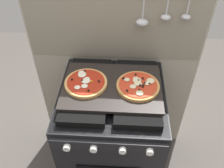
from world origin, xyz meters
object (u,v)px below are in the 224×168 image
at_px(baking_tray, 112,86).
at_px(pizza_left, 86,83).
at_px(stove, 112,136).
at_px(pizza_right, 138,85).

height_order(baking_tray, pizza_left, pizza_left).
height_order(stove, pizza_left, pizza_left).
bearing_deg(baking_tray, stove, -90.00).
bearing_deg(stove, baking_tray, 90.00).
height_order(stove, pizza_right, pizza_right).
relative_size(stove, baking_tray, 1.67).
xyz_separation_m(stove, pizza_left, (-0.14, -0.00, 0.48)).
bearing_deg(pizza_left, baking_tray, 1.07).
relative_size(pizza_left, pizza_right, 1.00).
xyz_separation_m(pizza_left, pizza_right, (0.28, -0.00, 0.00)).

